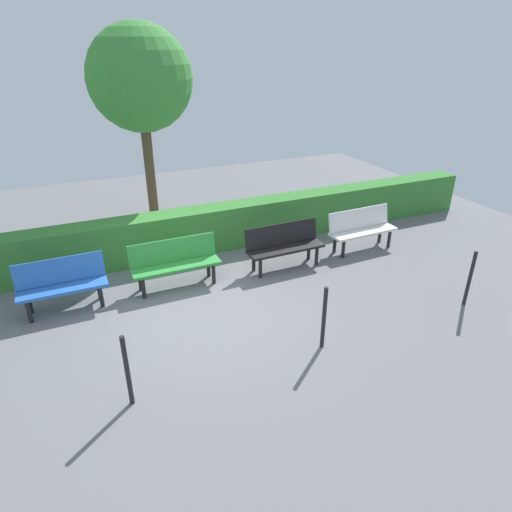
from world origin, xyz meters
TOP-DOWN VIEW (x-y plane):
  - ground_plane at (0.00, 0.00)m, footprint 17.27×17.27m
  - bench_white at (-3.89, -0.85)m, footprint 1.52×0.51m
  - bench_black at (-2.00, -0.77)m, footprint 1.54×0.48m
  - bench_green at (0.12, -0.92)m, footprint 1.58×0.45m
  - bench_blue at (2.01, -0.91)m, footprint 1.39×0.47m
  - hedge_row at (-0.92, -2.16)m, footprint 13.27×0.55m
  - tree_near at (-0.16, -3.95)m, footprint 2.21×2.21m
  - railing_post_near at (-4.15, 1.74)m, footprint 0.06×0.06m
  - railing_post_mid at (-1.33, 1.74)m, footprint 0.06×0.06m
  - railing_post_far at (1.40, 1.74)m, footprint 0.06×0.06m

SIDE VIEW (x-z plane):
  - ground_plane at x=0.00m, z-range 0.00..0.00m
  - hedge_row at x=-0.92m, z-range 0.00..0.92m
  - bench_blue at x=2.01m, z-range 0.05..0.91m
  - bench_white at x=-3.89m, z-range 0.05..0.91m
  - bench_black at x=-2.00m, z-range 0.05..0.91m
  - bench_green at x=0.12m, z-range 0.05..0.91m
  - railing_post_near at x=-4.15m, z-range 0.00..1.00m
  - railing_post_mid at x=-1.33m, z-range 0.00..1.00m
  - railing_post_far at x=1.40m, z-range 0.00..1.00m
  - tree_near at x=-0.16m, z-range 1.09..5.51m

